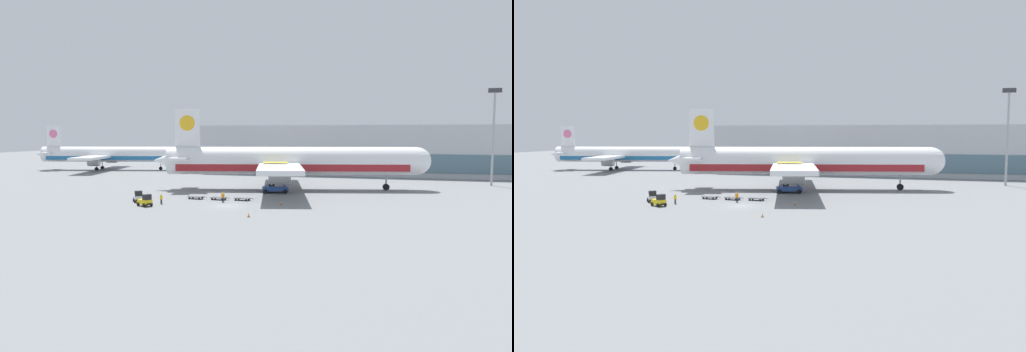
% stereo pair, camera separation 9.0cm
% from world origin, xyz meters
% --- Properties ---
extents(ground_plane, '(400.00, 400.00, 0.00)m').
position_xyz_m(ground_plane, '(0.00, 0.00, 0.00)').
color(ground_plane, slate).
extents(terminal_building, '(90.00, 18.20, 14.00)m').
position_xyz_m(terminal_building, '(14.66, 69.78, 6.99)').
color(terminal_building, '#B2B7BC').
rests_on(terminal_building, ground_plane).
extents(light_mast, '(2.80, 0.50, 21.84)m').
position_xyz_m(light_mast, '(47.02, 46.05, 12.73)').
color(light_mast, '#9EA0A5').
rests_on(light_mast, ground_plane).
extents(airplane_main, '(57.05, 48.51, 17.00)m').
position_xyz_m(airplane_main, '(4.44, 25.59, 5.84)').
color(airplane_main, white).
rests_on(airplane_main, ground_plane).
extents(airplane_distant, '(47.21, 40.12, 14.06)m').
position_xyz_m(airplane_distant, '(-62.69, 63.37, 4.83)').
color(airplane_distant, white).
rests_on(airplane_distant, ground_plane).
extents(scissor_lift_loader, '(5.77, 4.42, 6.14)m').
position_xyz_m(scissor_lift_loader, '(3.29, 19.54, 2.29)').
color(scissor_lift_loader, '#284C99').
rests_on(scissor_lift_loader, ground_plane).
extents(baggage_tug_foreground, '(2.62, 2.81, 2.00)m').
position_xyz_m(baggage_tug_foreground, '(-16.38, 0.21, 0.88)').
color(baggage_tug_foreground, silver).
rests_on(baggage_tug_foreground, ground_plane).
extents(baggage_tug_mid, '(2.81, 2.46, 2.00)m').
position_xyz_m(baggage_tug_mid, '(-12.78, -3.88, 0.88)').
color(baggage_tug_mid, yellow).
rests_on(baggage_tug_mid, ground_plane).
extents(baggage_dolly_lead, '(3.76, 1.79, 0.48)m').
position_xyz_m(baggage_dolly_lead, '(-8.34, 6.69, 0.39)').
color(baggage_dolly_lead, '#56565B').
rests_on(baggage_dolly_lead, ground_plane).
extents(baggage_dolly_second, '(3.76, 1.79, 0.48)m').
position_xyz_m(baggage_dolly_second, '(-3.97, 6.69, 0.39)').
color(baggage_dolly_second, '#56565B').
rests_on(baggage_dolly_second, ground_plane).
extents(baggage_dolly_third, '(3.76, 1.79, 0.48)m').
position_xyz_m(baggage_dolly_third, '(0.38, 7.04, 0.39)').
color(baggage_dolly_third, '#56565B').
rests_on(baggage_dolly_third, ground_plane).
extents(ground_crew_near, '(0.57, 0.27, 1.81)m').
position_xyz_m(ground_crew_near, '(-2.13, 3.84, 1.07)').
color(ground_crew_near, black).
rests_on(ground_crew_near, ground_plane).
extents(ground_crew_far, '(0.56, 0.29, 1.70)m').
position_xyz_m(ground_crew_far, '(-11.45, -0.85, 0.99)').
color(ground_crew_far, black).
rests_on(ground_crew_far, ground_plane).
extents(traffic_cone_near, '(0.40, 0.40, 0.62)m').
position_xyz_m(traffic_cone_near, '(6.46, -9.20, 0.30)').
color(traffic_cone_near, black).
rests_on(traffic_cone_near, ground_plane).
extents(traffic_cone_far, '(0.40, 0.40, 0.56)m').
position_xyz_m(traffic_cone_far, '(8.13, 3.67, 0.27)').
color(traffic_cone_far, black).
rests_on(traffic_cone_far, ground_plane).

